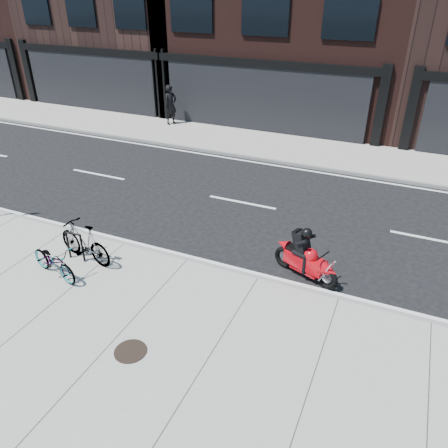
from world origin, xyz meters
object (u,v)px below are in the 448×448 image
at_px(bicycle_front, 54,261).
at_px(bicycle_rear, 84,242).
at_px(motorcycle, 308,259).
at_px(manhole_cover, 131,351).
at_px(bike_rack, 75,244).
at_px(pedestrian, 171,105).

bearing_deg(bicycle_front, bicycle_rear, -1.36).
xyz_separation_m(bicycle_front, bicycle_rear, (0.24, 0.89, 0.12)).
bearing_deg(motorcycle, manhole_cover, -101.95).
height_order(bicycle_front, bicycle_rear, bicycle_rear).
bearing_deg(bike_rack, pedestrian, 108.09).
bearing_deg(manhole_cover, bicycle_front, 155.94).
xyz_separation_m(bicycle_front, pedestrian, (-3.88, 12.60, 0.53)).
bearing_deg(bicycle_rear, pedestrian, -150.28).
bearing_deg(pedestrian, bicycle_rear, -136.60).
bearing_deg(bike_rack, bicycle_front, -88.10).
distance_m(bicycle_front, motorcycle, 6.30).
distance_m(bicycle_front, bicycle_rear, 0.92).
bearing_deg(bike_rack, motorcycle, 17.22).
bearing_deg(bicycle_front, bike_rack, 15.52).
bearing_deg(bike_rack, bicycle_rear, 17.02).
bearing_deg(bike_rack, manhole_cover, -34.80).
distance_m(bike_rack, bicycle_rear, 0.29).
height_order(bike_rack, bicycle_front, bicycle_front).
relative_size(bicycle_rear, manhole_cover, 2.78).
xyz_separation_m(bike_rack, manhole_cover, (3.19, -2.22, -0.47)).
bearing_deg(manhole_cover, pedestrian, 116.69).
distance_m(bicycle_front, manhole_cover, 3.49).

